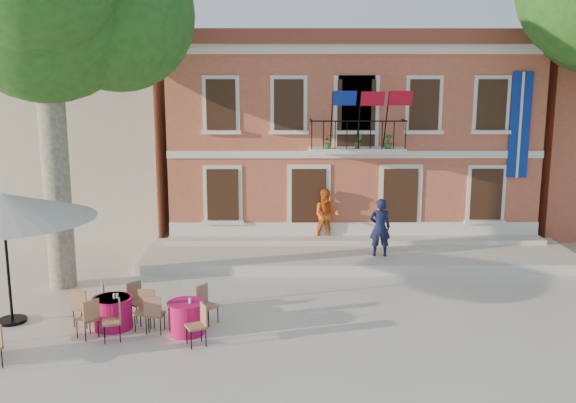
# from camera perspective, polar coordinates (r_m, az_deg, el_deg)

# --- Properties ---
(ground) EXTENTS (90.00, 90.00, 0.00)m
(ground) POSITION_cam_1_polar(r_m,az_deg,el_deg) (17.07, 1.24, -9.34)
(ground) COLOR beige
(ground) RESTS_ON ground
(main_building) EXTENTS (13.50, 9.59, 7.50)m
(main_building) POSITION_cam_1_polar(r_m,az_deg,el_deg) (26.18, 5.08, 6.29)
(main_building) COLOR #C36846
(main_building) RESTS_ON ground
(neighbor_west) EXTENTS (9.40, 9.40, 6.40)m
(neighbor_west) POSITION_cam_1_polar(r_m,az_deg,el_deg) (28.59, -18.86, 5.01)
(neighbor_west) COLOR beige
(neighbor_west) RESTS_ON ground
(terrace) EXTENTS (14.00, 3.40, 0.30)m
(terrace) POSITION_cam_1_polar(r_m,az_deg,el_deg) (21.34, 6.31, -4.76)
(terrace) COLOR silver
(terrace) RESTS_ON ground
(plane_tree_west) EXTENTS (5.41, 5.41, 10.64)m
(plane_tree_west) POSITION_cam_1_polar(r_m,az_deg,el_deg) (18.94, -20.87, 16.04)
(plane_tree_west) COLOR #A59E84
(plane_tree_west) RESTS_ON ground
(patio_umbrella) EXTENTS (4.34, 4.34, 3.23)m
(patio_umbrella) POSITION_cam_1_polar(r_m,az_deg,el_deg) (16.70, -24.04, -0.43)
(patio_umbrella) COLOR black
(patio_umbrella) RESTS_ON ground
(pedestrian_navy) EXTENTS (0.68, 0.45, 1.87)m
(pedestrian_navy) POSITION_cam_1_polar(r_m,az_deg,el_deg) (20.58, 8.17, -2.29)
(pedestrian_navy) COLOR #101536
(pedestrian_navy) RESTS_ON terrace
(pedestrian_orange) EXTENTS (0.90, 0.71, 1.83)m
(pedestrian_orange) POSITION_cam_1_polar(r_m,az_deg,el_deg) (22.25, 3.43, -1.23)
(pedestrian_orange) COLOR orange
(pedestrian_orange) RESTS_ON terrace
(cafe_table_0) EXTENTS (1.76, 1.84, 0.95)m
(cafe_table_0) POSITION_cam_1_polar(r_m,az_deg,el_deg) (16.11, -15.17, -9.39)
(cafe_table_0) COLOR #CF135A
(cafe_table_0) RESTS_ON ground
(cafe_table_1) EXTENTS (1.70, 1.87, 0.95)m
(cafe_table_1) POSITION_cam_1_polar(r_m,az_deg,el_deg) (15.44, -9.02, -10.03)
(cafe_table_1) COLOR #CF135A
(cafe_table_1) RESTS_ON ground
(cafe_table_3) EXTENTS (1.81, 1.81, 0.95)m
(cafe_table_3) POSITION_cam_1_polar(r_m,az_deg,el_deg) (16.11, -15.42, -9.39)
(cafe_table_3) COLOR #CF135A
(cafe_table_3) RESTS_ON ground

